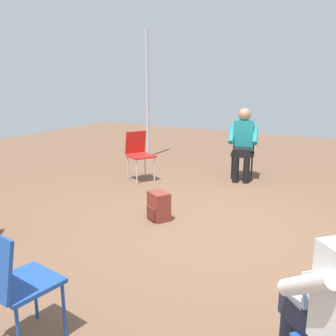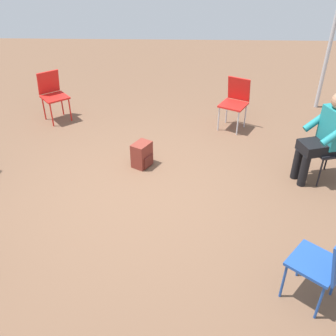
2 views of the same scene
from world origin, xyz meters
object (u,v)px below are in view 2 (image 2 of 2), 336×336
Objects in this scene: chair_southwest at (53,93)px; chair_north at (334,145)px; chair_northwest at (235,100)px; backpack_near_laptop_user at (142,156)px; person_in_teal at (326,133)px; chair_northeast at (324,262)px.

chair_north is at bearing 118.45° from chair_southwest.
chair_southwest and chair_north have the same top height.
backpack_near_laptop_user is at bearing 70.41° from chair_northwest.
person_in_teal is at bearing 117.12° from chair_southwest.
chair_northeast is at bearing 124.32° from chair_northwest.
chair_southwest is at bearing -132.15° from backpack_near_laptop_user.
chair_north is 1.00× the size of chair_northeast.
backpack_near_laptop_user is at bearing 78.87° from chair_northeast.
chair_northeast is at bearing 38.02° from backpack_near_laptop_user.
chair_northwest and chair_north have the same top height.
person_in_teal is at bearing 83.65° from backpack_near_laptop_user.
person_in_teal is at bearing 90.00° from chair_north.
chair_southwest is at bearing 83.17° from chair_northeast.
backpack_near_laptop_user is (-0.22, -2.56, -0.34)m from chair_north.
chair_northwest is at bearing 46.12° from chair_northeast.
person_in_teal is at bearing 23.82° from chair_northeast.
chair_southwest is at bearing 24.77° from chair_northwest.
chair_southwest is 1.00× the size of chair_north.
chair_north is at bearing -90.00° from person_in_teal.
chair_southwest is 5.14m from chair_northeast.
chair_northwest is at bearing 131.37° from backpack_near_laptop_user.
backpack_near_laptop_user is (1.28, -1.46, -0.34)m from chair_northwest.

